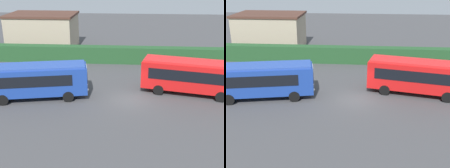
# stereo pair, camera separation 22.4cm
# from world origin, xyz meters

# --- Properties ---
(ground_plane) EXTENTS (114.51, 114.51, 0.00)m
(ground_plane) POSITION_xyz_m (0.00, 0.00, 0.00)
(ground_plane) COLOR #424244
(bus_blue) EXTENTS (9.54, 4.33, 3.22)m
(bus_blue) POSITION_xyz_m (-8.48, -0.26, 1.85)
(bus_blue) COLOR navy
(bus_blue) RESTS_ON ground_plane
(bus_red) EXTENTS (9.41, 4.42, 3.30)m
(bus_red) POSITION_xyz_m (5.75, 1.85, 1.89)
(bus_red) COLOR red
(bus_red) RESTS_ON ground_plane
(hedge_row) EXTENTS (69.26, 1.53, 2.07)m
(hedge_row) POSITION_xyz_m (0.00, 11.64, 1.04)
(hedge_row) COLOR #214C26
(hedge_row) RESTS_ON ground_plane
(depot_building) EXTENTS (9.84, 7.05, 5.17)m
(depot_building) POSITION_xyz_m (-13.22, 18.46, 2.59)
(depot_building) COLOR tan
(depot_building) RESTS_ON ground_plane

